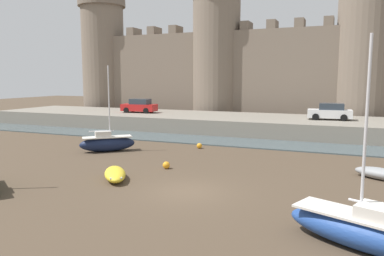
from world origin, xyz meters
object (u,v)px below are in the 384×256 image
Objects in this scene: mooring_buoy_off_centre at (199,146)px; mooring_buoy_near_channel at (166,165)px; sailboat_near_channel_right at (369,231)px; rowboat_midflat_right at (115,174)px; sailboat_midflat_centre at (107,143)px; car_quay_centre_east at (139,106)px; rowboat_near_channel_left at (381,173)px; car_quay_east at (330,112)px.

mooring_buoy_near_channel reaches higher than mooring_buoy_off_centre.
sailboat_near_channel_right is 2.25× the size of rowboat_midflat_right.
sailboat_midflat_centre reaches higher than mooring_buoy_near_channel.
car_quay_centre_east reaches higher than rowboat_midflat_right.
mooring_buoy_off_centre is at bearing 128.26° from sailboat_near_channel_right.
sailboat_near_channel_right is 34.60m from car_quay_centre_east.
car_quay_centre_east is (-24.47, 15.65, 2.02)m from rowboat_near_channel_left.
sailboat_near_channel_right is at bearing -31.48° from sailboat_midflat_centre.
car_quay_centre_east is at bearing 137.40° from mooring_buoy_off_centre.
mooring_buoy_off_centre is at bearing 32.02° from sailboat_midflat_centre.
sailboat_near_channel_right reaches higher than car_quay_east.
car_quay_east reaches higher than rowboat_midflat_right.
rowboat_near_channel_left is at bearing -3.08° from sailboat_midflat_centre.
sailboat_near_channel_right is at bearing -96.59° from rowboat_near_channel_left.
rowboat_midflat_right is at bearing 161.57° from sailboat_near_channel_right.
sailboat_midflat_centre is at bearing 176.92° from rowboat_near_channel_left.
sailboat_midflat_centre is 21.59m from car_quay_east.
car_quay_east is at bearing 63.99° from mooring_buoy_near_channel.
rowboat_midflat_right is 6.86× the size of mooring_buoy_near_channel.
car_quay_east is 21.14m from car_quay_centre_east.
sailboat_midflat_centre reaches higher than car_quay_east.
mooring_buoy_off_centre is (1.00, 10.51, -0.12)m from rowboat_midflat_right.
sailboat_midflat_centre reaches higher than car_quay_centre_east.
car_quay_east is at bearing 94.87° from sailboat_near_channel_right.
mooring_buoy_near_channel is 0.11× the size of car_quay_centre_east.
mooring_buoy_off_centre is (-11.59, 14.70, -0.44)m from sailboat_near_channel_right.
car_quay_centre_east is (-12.26, 17.92, 2.14)m from mooring_buoy_near_channel.
mooring_buoy_off_centre is at bearing 94.19° from mooring_buoy_near_channel.
car_quay_centre_east is at bearing 124.38° from mooring_buoy_near_channel.
sailboat_near_channel_right reaches higher than sailboat_midflat_centre.
rowboat_near_channel_left is at bearing -32.60° from car_quay_centre_east.
car_quay_east is (-3.33, 15.92, 2.02)m from rowboat_near_channel_left.
mooring_buoy_off_centre is (6.14, 3.84, -0.47)m from sailboat_midflat_centre.
sailboat_near_channel_right is at bearing -51.74° from mooring_buoy_off_centre.
car_quay_east is (-2.19, 25.76, 1.70)m from sailboat_near_channel_right.
car_quay_centre_east is at bearing 132.46° from sailboat_near_channel_right.
sailboat_midflat_centre reaches higher than mooring_buoy_off_centre.
car_quay_centre_east is at bearing 110.94° from sailboat_midflat_centre.
sailboat_midflat_centre is 2.12× the size of rowboat_midflat_right.
rowboat_midflat_right is (-13.72, -5.65, -0.00)m from rowboat_near_channel_left.
rowboat_near_channel_left is 14.84m from rowboat_midflat_right.
sailboat_near_channel_right is 1.67× the size of car_quay_east.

